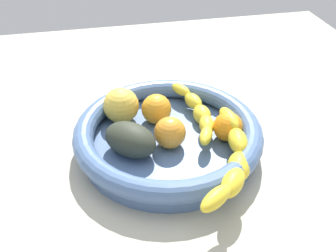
{
  "coord_description": "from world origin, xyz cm",
  "views": [
    {
      "loc": [
        11.31,
        53.44,
        48.11
      ],
      "look_at": [
        0.0,
        0.0,
        8.17
      ],
      "focal_mm": 41.76,
      "sensor_mm": 36.0,
      "label": 1
    }
  ],
  "objects_px": {
    "avocado_dark": "(130,140)",
    "orange_mid_left": "(156,109)",
    "orange_front": "(172,132)",
    "orange_mid_right": "(228,127)",
    "banana_draped_right": "(198,113)",
    "apple_yellow": "(121,106)",
    "fruit_bowl": "(168,136)",
    "banana_draped_left": "(233,160)"
  },
  "relations": [
    {
      "from": "banana_draped_right",
      "to": "banana_draped_left",
      "type": "bearing_deg",
      "value": 95.54
    },
    {
      "from": "orange_front",
      "to": "avocado_dark",
      "type": "relative_size",
      "value": 0.58
    },
    {
      "from": "fruit_bowl",
      "to": "avocado_dark",
      "type": "bearing_deg",
      "value": 17.59
    },
    {
      "from": "banana_draped_left",
      "to": "orange_mid_left",
      "type": "bearing_deg",
      "value": -61.79
    },
    {
      "from": "avocado_dark",
      "to": "orange_mid_left",
      "type": "bearing_deg",
      "value": -126.1
    },
    {
      "from": "fruit_bowl",
      "to": "avocado_dark",
      "type": "distance_m",
      "value": 0.07
    },
    {
      "from": "banana_draped_right",
      "to": "orange_mid_right",
      "type": "height_order",
      "value": "orange_mid_right"
    },
    {
      "from": "fruit_bowl",
      "to": "banana_draped_left",
      "type": "bearing_deg",
      "value": 126.7
    },
    {
      "from": "orange_front",
      "to": "orange_mid_right",
      "type": "relative_size",
      "value": 1.06
    },
    {
      "from": "banana_draped_right",
      "to": "orange_mid_right",
      "type": "xyz_separation_m",
      "value": [
        -0.04,
        0.06,
        0.0
      ]
    },
    {
      "from": "banana_draped_right",
      "to": "orange_mid_left",
      "type": "height_order",
      "value": "orange_mid_left"
    },
    {
      "from": "orange_mid_left",
      "to": "avocado_dark",
      "type": "bearing_deg",
      "value": 53.9
    },
    {
      "from": "fruit_bowl",
      "to": "avocado_dark",
      "type": "height_order",
      "value": "avocado_dark"
    },
    {
      "from": "avocado_dark",
      "to": "fruit_bowl",
      "type": "bearing_deg",
      "value": -162.41
    },
    {
      "from": "apple_yellow",
      "to": "fruit_bowl",
      "type": "bearing_deg",
      "value": 133.53
    },
    {
      "from": "banana_draped_right",
      "to": "avocado_dark",
      "type": "height_order",
      "value": "avocado_dark"
    },
    {
      "from": "orange_front",
      "to": "orange_mid_right",
      "type": "xyz_separation_m",
      "value": [
        -0.1,
        0.0,
        -0.0
      ]
    },
    {
      "from": "orange_front",
      "to": "orange_mid_left",
      "type": "height_order",
      "value": "same"
    },
    {
      "from": "banana_draped_right",
      "to": "orange_mid_left",
      "type": "distance_m",
      "value": 0.08
    },
    {
      "from": "banana_draped_right",
      "to": "orange_mid_right",
      "type": "relative_size",
      "value": 4.01
    },
    {
      "from": "avocado_dark",
      "to": "apple_yellow",
      "type": "distance_m",
      "value": 0.1
    },
    {
      "from": "fruit_bowl",
      "to": "orange_front",
      "type": "bearing_deg",
      "value": 105.36
    },
    {
      "from": "fruit_bowl",
      "to": "banana_draped_left",
      "type": "relative_size",
      "value": 1.41
    },
    {
      "from": "fruit_bowl",
      "to": "orange_front",
      "type": "distance_m",
      "value": 0.03
    },
    {
      "from": "orange_front",
      "to": "apple_yellow",
      "type": "bearing_deg",
      "value": -50.19
    },
    {
      "from": "banana_draped_left",
      "to": "avocado_dark",
      "type": "bearing_deg",
      "value": -30.07
    },
    {
      "from": "orange_mid_left",
      "to": "avocado_dark",
      "type": "xyz_separation_m",
      "value": [
        0.06,
        0.08,
        0.0
      ]
    },
    {
      "from": "orange_mid_right",
      "to": "orange_front",
      "type": "bearing_deg",
      "value": -1.36
    },
    {
      "from": "banana_draped_right",
      "to": "orange_mid_left",
      "type": "relative_size",
      "value": 3.73
    },
    {
      "from": "fruit_bowl",
      "to": "orange_mid_right",
      "type": "relative_size",
      "value": 6.38
    },
    {
      "from": "banana_draped_right",
      "to": "avocado_dark",
      "type": "xyz_separation_m",
      "value": [
        0.14,
        0.06,
        0.01
      ]
    },
    {
      "from": "banana_draped_left",
      "to": "orange_front",
      "type": "bearing_deg",
      "value": -50.42
    },
    {
      "from": "banana_draped_left",
      "to": "avocado_dark",
      "type": "height_order",
      "value": "avocado_dark"
    },
    {
      "from": "orange_mid_right",
      "to": "apple_yellow",
      "type": "relative_size",
      "value": 0.78
    },
    {
      "from": "apple_yellow",
      "to": "banana_draped_left",
      "type": "bearing_deg",
      "value": 129.69
    },
    {
      "from": "banana_draped_right",
      "to": "orange_mid_right",
      "type": "bearing_deg",
      "value": 122.17
    },
    {
      "from": "fruit_bowl",
      "to": "banana_draped_right",
      "type": "height_order",
      "value": "banana_draped_right"
    },
    {
      "from": "banana_draped_left",
      "to": "apple_yellow",
      "type": "bearing_deg",
      "value": -50.31
    },
    {
      "from": "orange_mid_right",
      "to": "apple_yellow",
      "type": "distance_m",
      "value": 0.2
    },
    {
      "from": "banana_draped_right",
      "to": "orange_front",
      "type": "distance_m",
      "value": 0.08
    },
    {
      "from": "fruit_bowl",
      "to": "banana_draped_left",
      "type": "height_order",
      "value": "banana_draped_left"
    },
    {
      "from": "orange_front",
      "to": "avocado_dark",
      "type": "xyz_separation_m",
      "value": [
        0.07,
        0.01,
        0.0
      ]
    }
  ]
}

